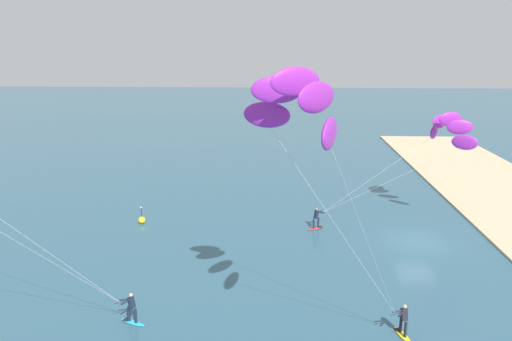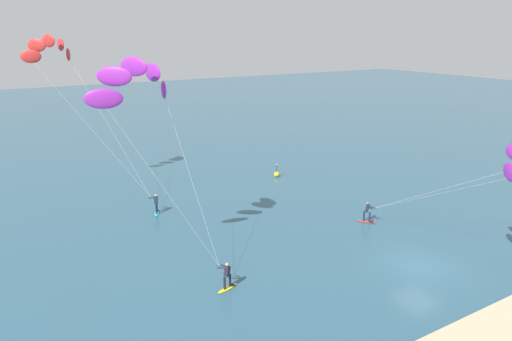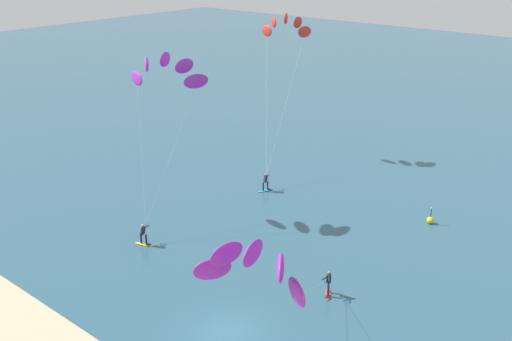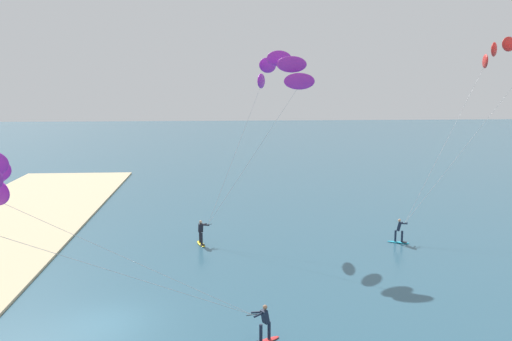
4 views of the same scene
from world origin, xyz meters
name	(u,v)px [view 4 (image 4 of 4)]	position (x,y,z in m)	size (l,w,h in m)	color
ground_plane	(106,324)	(0.00, 0.00, 0.00)	(240.00, 240.00, 0.00)	#2D566B
kitesurfer_nearshore	(504,60)	(-16.38, 26.58, 12.46)	(8.30, 12.10, 14.19)	#23ADD1
kitesurfer_mid_water	(277,76)	(-14.57, 9.30, 11.28)	(6.84, 8.10, 13.02)	yellow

